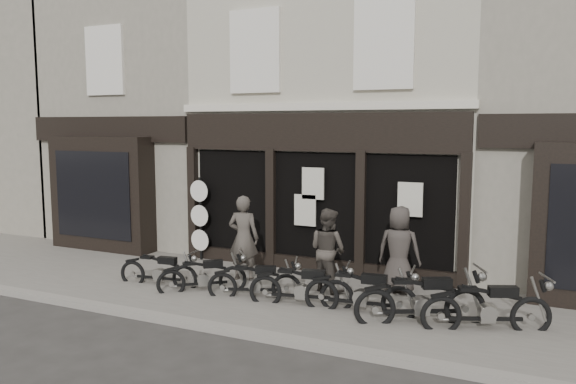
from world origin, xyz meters
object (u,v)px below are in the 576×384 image
at_px(motorcycle_5, 422,305).
at_px(man_right, 399,250).
at_px(motorcycle_0, 159,274).
at_px(man_left, 244,238).
at_px(man_centre, 328,250).
at_px(motorcycle_6, 488,312).
at_px(motorcycle_4, 361,297).
at_px(motorcycle_2, 256,285).
at_px(motorcycle_1, 203,279).
at_px(motorcycle_3, 302,291).
at_px(advert_sign_post, 200,222).

bearing_deg(motorcycle_5, man_right, 90.49).
distance_m(motorcycle_0, man_left, 2.01).
bearing_deg(motorcycle_5, man_centre, 126.73).
xyz_separation_m(motorcycle_6, man_left, (-5.35, 1.00, 0.66)).
height_order(motorcycle_0, motorcycle_5, motorcycle_5).
distance_m(motorcycle_6, man_centre, 3.51).
xyz_separation_m(motorcycle_6, man_right, (-1.91, 1.49, 0.61)).
distance_m(motorcycle_4, man_left, 3.33).
distance_m(motorcycle_2, motorcycle_4, 2.25).
height_order(motorcycle_1, motorcycle_6, motorcycle_6).
height_order(motorcycle_5, man_centre, man_centre).
relative_size(motorcycle_0, motorcycle_5, 0.87).
xyz_separation_m(motorcycle_3, man_centre, (0.12, 1.10, 0.61)).
bearing_deg(man_left, man_right, 178.45).
distance_m(motorcycle_4, advert_sign_post, 5.55).
bearing_deg(motorcycle_0, motorcycle_1, -4.96).
distance_m(motorcycle_2, motorcycle_5, 3.41).
bearing_deg(motorcycle_3, man_right, 34.23).
xyz_separation_m(motorcycle_4, man_left, (-3.10, 1.03, 0.67)).
distance_m(motorcycle_2, man_centre, 1.69).
xyz_separation_m(man_centre, advert_sign_post, (-3.97, 1.17, 0.11)).
bearing_deg(man_left, motorcycle_0, 27.27).
xyz_separation_m(motorcycle_2, motorcycle_3, (1.07, -0.07, 0.03)).
bearing_deg(man_centre, motorcycle_4, 157.13).
distance_m(motorcycle_3, motorcycle_6, 3.44).
height_order(motorcycle_4, man_centre, man_centre).
xyz_separation_m(man_left, man_right, (3.43, 0.50, -0.05)).
xyz_separation_m(motorcycle_4, advert_sign_post, (-5.04, 2.20, 0.69)).
bearing_deg(motorcycle_0, motorcycle_6, -6.18).
distance_m(motorcycle_5, man_left, 4.44).
relative_size(motorcycle_2, motorcycle_5, 0.84).
height_order(motorcycle_1, man_centre, man_centre).
height_order(man_left, man_centre, man_left).
bearing_deg(motorcycle_2, man_right, 9.68).
distance_m(motorcycle_5, motorcycle_6, 1.11).
relative_size(motorcycle_3, man_left, 1.07).
relative_size(motorcycle_0, motorcycle_3, 0.92).
distance_m(motorcycle_0, motorcycle_1, 1.12).
bearing_deg(motorcycle_6, man_left, 146.70).
relative_size(motorcycle_0, motorcycle_1, 1.18).
relative_size(motorcycle_6, man_left, 1.09).
distance_m(motorcycle_3, man_right, 2.29).
bearing_deg(motorcycle_2, motorcycle_1, 161.99).
xyz_separation_m(motorcycle_1, man_right, (3.81, 1.58, 0.67)).
bearing_deg(motorcycle_1, motorcycle_5, -39.26).
distance_m(motorcycle_3, motorcycle_4, 1.19).
distance_m(motorcycle_0, man_right, 5.24).
height_order(motorcycle_6, man_left, man_left).
bearing_deg(motorcycle_5, advert_sign_post, 133.45).
height_order(motorcycle_5, man_left, man_left).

